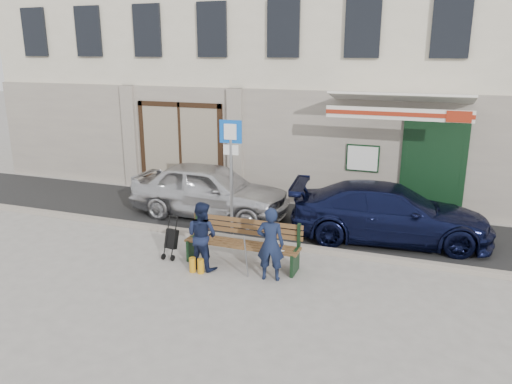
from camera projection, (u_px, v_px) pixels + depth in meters
The scene contains 11 objects.
ground at pixel (209, 267), 10.15m from camera, with size 80.00×80.00×0.00m, color #9E9991.
asphalt_lane at pixel (260, 220), 12.95m from camera, with size 60.00×3.20×0.01m, color #282828.
curb at pixel (236, 239), 11.49m from camera, with size 60.00×0.18×0.12m, color #9E9384.
building at pixel (315, 27), 16.42m from camera, with size 20.00×8.27×10.00m.
car_silver at pixel (210, 190), 13.07m from camera, with size 1.69×4.20×1.43m, color silver.
car_navy at pixel (390, 213), 11.42m from camera, with size 1.83×4.51×1.31m, color black.
parking_sign at pixel (231, 160), 11.21m from camera, with size 0.51×0.09×2.77m.
bench at pixel (240, 243), 10.15m from camera, with size 2.40×1.17×0.98m.
man at pixel (270, 244), 9.42m from camera, with size 0.53×0.35×1.44m, color #131C35.
woman at pixel (202, 235), 9.93m from camera, with size 0.68×0.53×1.39m, color #121934.
stroller at pixel (171, 240), 10.52m from camera, with size 0.29×0.39×0.89m.
Camera 1 is at (4.12, -8.44, 4.26)m, focal length 35.00 mm.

